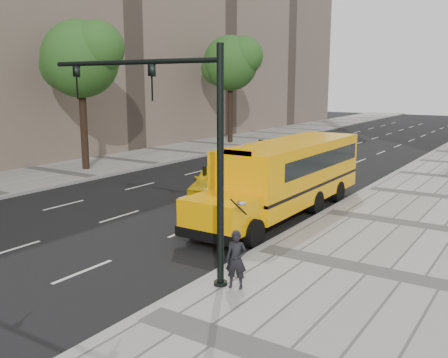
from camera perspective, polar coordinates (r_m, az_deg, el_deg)
The scene contains 11 objects.
ground at distance 24.18m, azimuth -1.72°, elevation -2.03°, with size 140.00×140.00×0.00m, color black.
sidewalk_far at distance 31.67m, azimuth -18.24°, elevation 0.68°, with size 6.00×140.00×0.15m, color #9B9993.
curb_museum at distance 21.38m, azimuth 11.59°, elevation -3.79°, with size 0.30×140.00×0.15m, color gray.
curb_far at distance 29.41m, azimuth -14.59°, elevation 0.11°, with size 0.30×140.00×0.15m, color gray.
tree_b at distance 31.80m, azimuth -16.01°, elevation 13.12°, with size 5.19×4.62×9.13m.
tree_c at distance 44.57m, azimuth 0.83°, elevation 13.16°, with size 5.36×4.76×9.47m.
school_bus at distance 21.14m, azimuth 7.46°, elevation 0.86°, with size 2.96×11.56×3.19m.
taxi_near at distance 23.87m, azimuth -0.82°, elevation -0.21°, with size 1.92×4.77×1.62m, color #E4B709.
taxi_far at distance 30.20m, azimuth 4.29°, elevation 2.06°, with size 1.63×4.68×1.54m, color #E4B709.
pedestrian at distance 13.13m, azimuth 1.42°, elevation -9.21°, with size 0.56×0.37×1.55m, color black.
traffic_signal at distance 13.41m, azimuth -5.45°, elevation 5.11°, with size 6.18×0.36×6.40m.
Camera 1 is at (13.55, -19.27, 5.46)m, focal length 40.00 mm.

